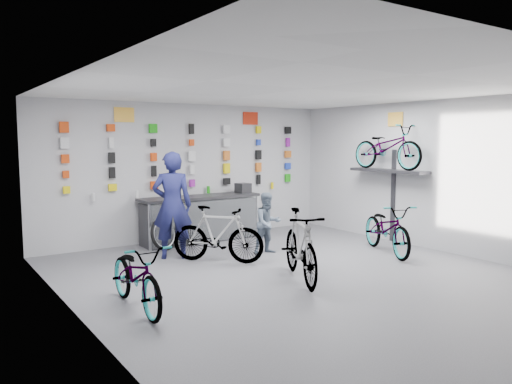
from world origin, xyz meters
TOP-DOWN VIEW (x-y plane):
  - floor at (0.00, 0.00)m, footprint 8.00×8.00m
  - ceiling at (0.00, 0.00)m, footprint 8.00×8.00m
  - wall_back at (0.00, 4.00)m, footprint 7.00×0.00m
  - wall_left at (-3.50, 0.00)m, footprint 0.00×8.00m
  - wall_right at (3.50, 0.00)m, footprint 0.00×8.00m
  - counter at (0.00, 3.54)m, footprint 2.70×0.66m
  - merch_wall at (0.05, 3.93)m, footprint 5.57×0.08m
  - wall_bracket at (3.33, 1.20)m, footprint 0.39×1.90m
  - sign_left at (-1.50, 3.98)m, footprint 0.42×0.02m
  - sign_right at (1.60, 3.98)m, footprint 0.42×0.02m
  - sign_side at (3.48, 1.20)m, footprint 0.02×0.40m
  - bike_left at (-2.78, 0.10)m, footprint 0.64×1.73m
  - bike_center at (-0.17, -0.08)m, footprint 1.26×1.91m
  - bike_right at (2.45, 0.45)m, footprint 1.35×1.99m
  - bike_service at (-0.64, 1.70)m, footprint 1.50×1.59m
  - bike_wall at (3.25, 1.20)m, footprint 0.63×1.80m
  - clerk at (-1.17, 2.45)m, footprint 0.87×0.75m
  - customer at (0.52, 1.75)m, footprint 0.60×0.48m
  - spare_wheel at (-1.03, 3.17)m, footprint 0.71×0.42m
  - register at (1.11, 3.55)m, footprint 0.31×0.32m

SIDE VIEW (x-z plane):
  - floor at x=0.00m, z-range 0.00..0.00m
  - spare_wheel at x=-1.03m, z-range -0.01..0.66m
  - bike_left at x=-2.78m, z-range 0.00..0.90m
  - counter at x=0.00m, z-range -0.01..0.99m
  - bike_right at x=2.45m, z-range 0.00..0.99m
  - bike_service at x=-0.64m, z-range 0.00..1.03m
  - bike_center at x=-0.17m, z-range 0.00..1.12m
  - customer at x=0.52m, z-range 0.00..1.20m
  - clerk at x=-1.17m, z-range 0.00..2.00m
  - register at x=1.11m, z-range 1.00..1.22m
  - wall_bracket at x=3.33m, z-range 0.46..2.46m
  - wall_back at x=0.00m, z-range -2.00..5.00m
  - wall_left at x=-3.50m, z-range -2.50..5.50m
  - wall_right at x=3.50m, z-range -2.50..5.50m
  - merch_wall at x=0.05m, z-range 1.03..2.60m
  - bike_wall at x=3.25m, z-range 1.58..2.53m
  - sign_side at x=3.48m, z-range 2.50..2.80m
  - sign_left at x=-1.50m, z-range 2.57..2.87m
  - sign_right at x=1.60m, z-range 2.57..2.87m
  - ceiling at x=0.00m, z-range 3.00..3.00m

